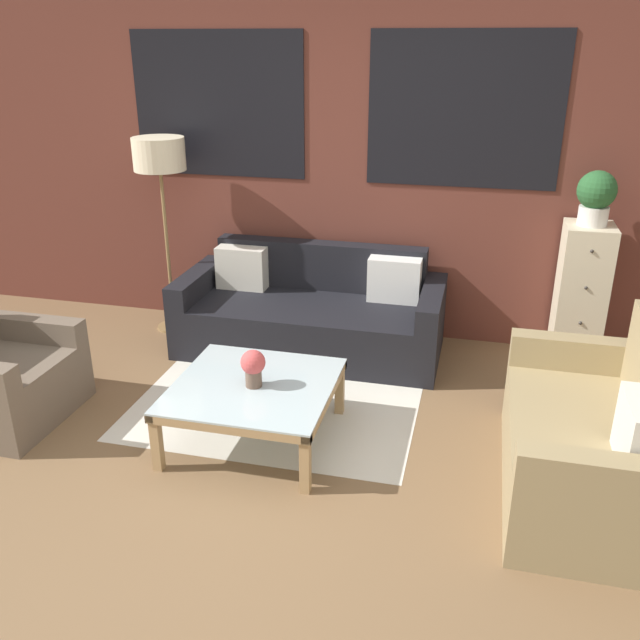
{
  "coord_description": "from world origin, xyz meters",
  "views": [
    {
      "loc": [
        1.15,
        -2.8,
        2.29
      ],
      "look_at": [
        0.16,
        1.24,
        0.55
      ],
      "focal_mm": 38.0,
      "sensor_mm": 36.0,
      "label": 1
    }
  ],
  "objects_px": {
    "coffee_table": "(254,392)",
    "floor_lamp": "(160,163)",
    "potted_plant": "(596,196)",
    "couch_dark": "(312,315)",
    "drawer_cabinet": "(580,296)",
    "settee_vintage": "(596,443)",
    "flower_vase": "(253,366)"
  },
  "relations": [
    {
      "from": "couch_dark",
      "to": "settee_vintage",
      "type": "distance_m",
      "value": 2.41
    },
    {
      "from": "drawer_cabinet",
      "to": "couch_dark",
      "type": "bearing_deg",
      "value": -173.72
    },
    {
      "from": "couch_dark",
      "to": "coffee_table",
      "type": "height_order",
      "value": "couch_dark"
    },
    {
      "from": "drawer_cabinet",
      "to": "potted_plant",
      "type": "height_order",
      "value": "potted_plant"
    },
    {
      "from": "coffee_table",
      "to": "floor_lamp",
      "type": "distance_m",
      "value": 2.21
    },
    {
      "from": "settee_vintage",
      "to": "flower_vase",
      "type": "relative_size",
      "value": 6.29
    },
    {
      "from": "floor_lamp",
      "to": "settee_vintage",
      "type": "bearing_deg",
      "value": -26.12
    },
    {
      "from": "settee_vintage",
      "to": "potted_plant",
      "type": "relative_size",
      "value": 3.79
    },
    {
      "from": "settee_vintage",
      "to": "coffee_table",
      "type": "bearing_deg",
      "value": 178.06
    },
    {
      "from": "potted_plant",
      "to": "drawer_cabinet",
      "type": "bearing_deg",
      "value": -90.0
    },
    {
      "from": "couch_dark",
      "to": "drawer_cabinet",
      "type": "height_order",
      "value": "drawer_cabinet"
    },
    {
      "from": "coffee_table",
      "to": "settee_vintage",
      "type": "bearing_deg",
      "value": -1.94
    },
    {
      "from": "settee_vintage",
      "to": "coffee_table",
      "type": "relative_size",
      "value": 1.53
    },
    {
      "from": "coffee_table",
      "to": "floor_lamp",
      "type": "bearing_deg",
      "value": 129.78
    },
    {
      "from": "couch_dark",
      "to": "settee_vintage",
      "type": "relative_size",
      "value": 1.4
    },
    {
      "from": "drawer_cabinet",
      "to": "potted_plant",
      "type": "relative_size",
      "value": 2.81
    },
    {
      "from": "potted_plant",
      "to": "flower_vase",
      "type": "xyz_separation_m",
      "value": [
        -1.97,
        -1.62,
        -0.76
      ]
    },
    {
      "from": "drawer_cabinet",
      "to": "flower_vase",
      "type": "xyz_separation_m",
      "value": [
        -1.97,
        -1.62,
        -0.02
      ]
    },
    {
      "from": "drawer_cabinet",
      "to": "potted_plant",
      "type": "distance_m",
      "value": 0.74
    },
    {
      "from": "couch_dark",
      "to": "floor_lamp",
      "type": "distance_m",
      "value": 1.67
    },
    {
      "from": "settee_vintage",
      "to": "flower_vase",
      "type": "distance_m",
      "value": 1.93
    },
    {
      "from": "couch_dark",
      "to": "drawer_cabinet",
      "type": "xyz_separation_m",
      "value": [
        1.98,
        0.22,
        0.26
      ]
    },
    {
      "from": "coffee_table",
      "to": "floor_lamp",
      "type": "xyz_separation_m",
      "value": [
        -1.24,
        1.49,
        1.06
      ]
    },
    {
      "from": "coffee_table",
      "to": "flower_vase",
      "type": "height_order",
      "value": "flower_vase"
    },
    {
      "from": "coffee_table",
      "to": "potted_plant",
      "type": "xyz_separation_m",
      "value": [
        1.98,
        1.6,
        0.95
      ]
    },
    {
      "from": "couch_dark",
      "to": "drawer_cabinet",
      "type": "distance_m",
      "value": 2.01
    },
    {
      "from": "potted_plant",
      "to": "flower_vase",
      "type": "height_order",
      "value": "potted_plant"
    },
    {
      "from": "coffee_table",
      "to": "flower_vase",
      "type": "distance_m",
      "value": 0.18
    },
    {
      "from": "settee_vintage",
      "to": "coffee_table",
      "type": "xyz_separation_m",
      "value": [
        -1.93,
        0.07,
        0.02
      ]
    },
    {
      "from": "couch_dark",
      "to": "floor_lamp",
      "type": "height_order",
      "value": "floor_lamp"
    },
    {
      "from": "floor_lamp",
      "to": "drawer_cabinet",
      "type": "bearing_deg",
      "value": 1.91
    },
    {
      "from": "couch_dark",
      "to": "potted_plant",
      "type": "xyz_separation_m",
      "value": [
        1.98,
        0.22,
        1.0
      ]
    }
  ]
}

